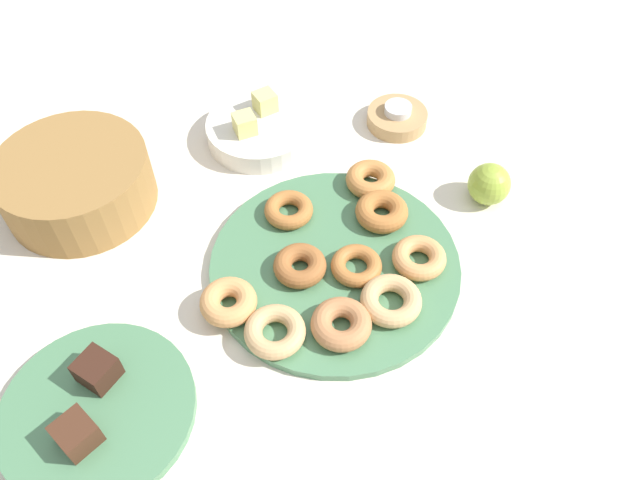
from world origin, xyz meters
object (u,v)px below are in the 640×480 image
Objects in this scene: donut_plate at (335,265)px; candle_holder at (397,118)px; donut_3 at (341,324)px; melon_chunk_right at (265,102)px; tealight at (398,109)px; donut_0 at (300,266)px; fruit_bowl at (260,130)px; donut_7 at (391,301)px; donut_9 at (356,266)px; donut_8 at (275,332)px; brownie_far at (97,370)px; donut_5 at (228,302)px; donut_6 at (289,210)px; donut_4 at (371,179)px; donut_2 at (419,258)px; apple at (489,184)px; donut_1 at (384,213)px; melon_chunk_left at (245,124)px; brownie_near at (76,434)px; basket at (76,182)px; cake_plate at (98,410)px.

donut_plate is 0.36m from candle_holder.
donut_plate is at bearing 43.31° from donut_3.
melon_chunk_right reaches higher than donut_3.
candle_holder is 0.02m from tealight.
fruit_bowl is at bearing 54.47° from donut_0.
donut_7 is 1.15× the size of donut_9.
donut_8 is (-0.11, -0.05, -0.00)m from donut_0.
donut_3 is at bearing -37.22° from brownie_far.
donut_0 is 0.90× the size of donut_7.
fruit_bowl is at bearing 58.75° from donut_3.
donut_5 is 0.20m from donut_6.
donut_5 is at bearing 178.63° from donut_4.
fruit_bowl is (0.13, 0.33, -0.01)m from donut_9.
donut_7 is at bearing -171.78° from donut_2.
donut_3 is (-0.17, 0.02, 0.00)m from donut_2.
donut_7 and donut_8 have the same top height.
donut_2 is 1.00× the size of donut_5.
donut_7 is at bearing -145.64° from tealight.
apple is at bearing -75.90° from melon_chunk_right.
donut_1 is 1.03× the size of donut_5.
donut_1 is 2.37× the size of melon_chunk_left.
donut_3 reaches higher than fruit_bowl.
melon_chunk_left is at bearing 92.19° from donut_1.
basket is (0.26, 0.34, 0.01)m from brownie_near.
basket reaches higher than donut_1.
donut_1 is at bearing -10.29° from cake_plate.
donut_1 reaches higher than donut_7.
cake_plate is (-0.38, 0.09, 0.00)m from donut_plate.
donut_3 is 0.37m from brownie_near.
melon_chunk_right reaches higher than donut_2.
melon_chunk_left is (-0.23, 0.17, 0.02)m from tealight.
tealight is 0.26m from fruit_bowl.
donut_0 is 1.03× the size of donut_9.
donut_2 is (0.08, -0.10, 0.02)m from donut_plate.
donut_4 is (0.05, 0.06, -0.00)m from donut_1.
cake_plate is 7.09× the size of melon_chunk_left.
melon_chunk_right is (0.33, 0.32, 0.03)m from donut_8.
donut_plate is 8.15× the size of brownie_far.
tealight is 0.20× the size of basket.
brownie_far is at bearing 179.92° from donut_6.
donut_8 reaches higher than candle_holder.
apple is at bearing -11.07° from donut_8.
brownie_far is (-0.34, 0.23, 0.01)m from donut_7.
donut_2 is 0.50m from cake_plate.
donut_4 is at bearing -92.31° from melon_chunk_right.
apple reaches higher than brownie_far.
basket is (-0.19, 0.29, 0.02)m from donut_6.
melon_chunk_right is (0.16, 0.34, 0.03)m from donut_9.
brownie_near is at bearing -156.96° from melon_chunk_left.
tealight is at bearing 13.90° from donut_0.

